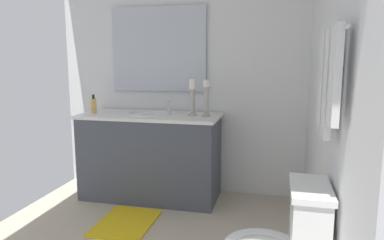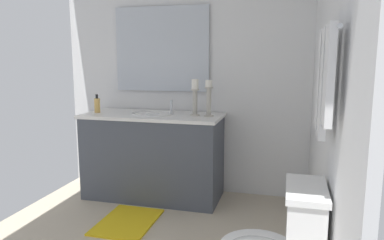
{
  "view_description": "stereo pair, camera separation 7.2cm",
  "coord_description": "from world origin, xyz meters",
  "px_view_note": "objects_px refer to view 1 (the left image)",
  "views": [
    {
      "loc": [
        2.32,
        0.96,
        1.35
      ],
      "look_at": [
        -0.19,
        0.37,
        0.92
      ],
      "focal_mm": 34.24,
      "sensor_mm": 36.0,
      "label": 1
    },
    {
      "loc": [
        2.3,
        1.03,
        1.35
      ],
      "look_at": [
        -0.19,
        0.37,
        0.92
      ],
      "focal_mm": 34.24,
      "sensor_mm": 36.0,
      "label": 2
    }
  ],
  "objects_px": {
    "towel_near_vanity": "(323,80)",
    "towel_near_corner": "(335,75)",
    "candle_holder_tall": "(206,97)",
    "towel_center": "(328,84)",
    "candle_holder_short": "(193,96)",
    "mirror": "(158,49)",
    "bath_mat": "(126,223)",
    "sink_basin": "(150,118)",
    "towel_bar": "(335,32)",
    "vanity_cabinet": "(151,156)",
    "soap_bottle": "(94,105)"
  },
  "relations": [
    {
      "from": "candle_holder_tall",
      "to": "vanity_cabinet",
      "type": "bearing_deg",
      "value": -90.36
    },
    {
      "from": "vanity_cabinet",
      "to": "candle_holder_tall",
      "type": "bearing_deg",
      "value": 89.64
    },
    {
      "from": "sink_basin",
      "to": "bath_mat",
      "type": "xyz_separation_m",
      "value": [
        0.62,
        -0.0,
        -0.78
      ]
    },
    {
      "from": "candle_holder_short",
      "to": "towel_near_corner",
      "type": "height_order",
      "value": "towel_near_corner"
    },
    {
      "from": "candle_holder_short",
      "to": "towel_near_vanity",
      "type": "distance_m",
      "value": 1.64
    },
    {
      "from": "candle_holder_short",
      "to": "towel_center",
      "type": "height_order",
      "value": "towel_center"
    },
    {
      "from": "candle_holder_tall",
      "to": "towel_center",
      "type": "bearing_deg",
      "value": 30.11
    },
    {
      "from": "vanity_cabinet",
      "to": "towel_bar",
      "type": "bearing_deg",
      "value": 43.89
    },
    {
      "from": "candle_holder_short",
      "to": "towel_bar",
      "type": "distance_m",
      "value": 1.86
    },
    {
      "from": "sink_basin",
      "to": "candle_holder_short",
      "type": "relative_size",
      "value": 1.18
    },
    {
      "from": "mirror",
      "to": "towel_bar",
      "type": "height_order",
      "value": "mirror"
    },
    {
      "from": "towel_center",
      "to": "mirror",
      "type": "bearing_deg",
      "value": -141.38
    },
    {
      "from": "mirror",
      "to": "candle_holder_short",
      "type": "distance_m",
      "value": 0.66
    },
    {
      "from": "towel_center",
      "to": "bath_mat",
      "type": "relative_size",
      "value": 0.84
    },
    {
      "from": "candle_holder_tall",
      "to": "sink_basin",
      "type": "bearing_deg",
      "value": -90.36
    },
    {
      "from": "candle_holder_tall",
      "to": "candle_holder_short",
      "type": "height_order",
      "value": "candle_holder_short"
    },
    {
      "from": "vanity_cabinet",
      "to": "mirror",
      "type": "xyz_separation_m",
      "value": [
        -0.28,
        0.0,
        1.03
      ]
    },
    {
      "from": "mirror",
      "to": "towel_center",
      "type": "bearing_deg",
      "value": 38.62
    },
    {
      "from": "sink_basin",
      "to": "towel_bar",
      "type": "height_order",
      "value": "towel_bar"
    },
    {
      "from": "towel_center",
      "to": "candle_holder_short",
      "type": "bearing_deg",
      "value": -146.39
    },
    {
      "from": "sink_basin",
      "to": "towel_bar",
      "type": "relative_size",
      "value": 0.66
    },
    {
      "from": "soap_bottle",
      "to": "towel_near_vanity",
      "type": "distance_m",
      "value": 2.35
    },
    {
      "from": "sink_basin",
      "to": "towel_near_vanity",
      "type": "distance_m",
      "value": 1.96
    },
    {
      "from": "towel_near_vanity",
      "to": "towel_near_corner",
      "type": "height_order",
      "value": "same"
    },
    {
      "from": "mirror",
      "to": "bath_mat",
      "type": "xyz_separation_m",
      "value": [
        0.91,
        0.0,
        -1.43
      ]
    },
    {
      "from": "sink_basin",
      "to": "towel_near_vanity",
      "type": "bearing_deg",
      "value": 47.71
    },
    {
      "from": "soap_bottle",
      "to": "bath_mat",
      "type": "bearing_deg",
      "value": 44.1
    },
    {
      "from": "towel_near_vanity",
      "to": "bath_mat",
      "type": "distance_m",
      "value": 1.98
    },
    {
      "from": "mirror",
      "to": "towel_center",
      "type": "xyz_separation_m",
      "value": [
        1.76,
        1.41,
        -0.21
      ]
    },
    {
      "from": "sink_basin",
      "to": "towel_near_vanity",
      "type": "xyz_separation_m",
      "value": [
        1.28,
        1.41,
        0.45
      ]
    },
    {
      "from": "towel_bar",
      "to": "towel_near_vanity",
      "type": "bearing_deg",
      "value": -174.92
    },
    {
      "from": "towel_near_corner",
      "to": "candle_holder_tall",
      "type": "bearing_deg",
      "value": -152.98
    },
    {
      "from": "sink_basin",
      "to": "candle_holder_tall",
      "type": "bearing_deg",
      "value": 89.64
    },
    {
      "from": "soap_bottle",
      "to": "mirror",
      "type": "bearing_deg",
      "value": 120.02
    },
    {
      "from": "vanity_cabinet",
      "to": "sink_basin",
      "type": "xyz_separation_m",
      "value": [
        0.0,
        0.0,
        0.37
      ]
    },
    {
      "from": "soap_bottle",
      "to": "towel_near_corner",
      "type": "relative_size",
      "value": 0.44
    },
    {
      "from": "bath_mat",
      "to": "sink_basin",
      "type": "bearing_deg",
      "value": 179.91
    },
    {
      "from": "sink_basin",
      "to": "bath_mat",
      "type": "relative_size",
      "value": 0.67
    },
    {
      "from": "soap_bottle",
      "to": "towel_bar",
      "type": "height_order",
      "value": "towel_bar"
    },
    {
      "from": "candle_holder_tall",
      "to": "towel_center",
      "type": "distance_m",
      "value": 1.73
    },
    {
      "from": "bath_mat",
      "to": "towel_near_vanity",
      "type": "bearing_deg",
      "value": 65.05
    },
    {
      "from": "candle_holder_tall",
      "to": "bath_mat",
      "type": "distance_m",
      "value": 1.29
    },
    {
      "from": "candle_holder_short",
      "to": "towel_bar",
      "type": "relative_size",
      "value": 0.56
    },
    {
      "from": "candle_holder_short",
      "to": "towel_near_vanity",
      "type": "bearing_deg",
      "value": 37.57
    },
    {
      "from": "candle_holder_tall",
      "to": "towel_near_corner",
      "type": "height_order",
      "value": "towel_near_corner"
    },
    {
      "from": "towel_bar",
      "to": "towel_center",
      "type": "bearing_deg",
      "value": -90.0
    },
    {
      "from": "towel_near_vanity",
      "to": "towel_near_corner",
      "type": "bearing_deg",
      "value": 0.0
    },
    {
      "from": "sink_basin",
      "to": "mirror",
      "type": "distance_m",
      "value": 0.71
    },
    {
      "from": "candle_holder_short",
      "to": "towel_near_corner",
      "type": "relative_size",
      "value": 0.83
    },
    {
      "from": "candle_holder_tall",
      "to": "bath_mat",
      "type": "bearing_deg",
      "value": -41.54
    }
  ]
}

